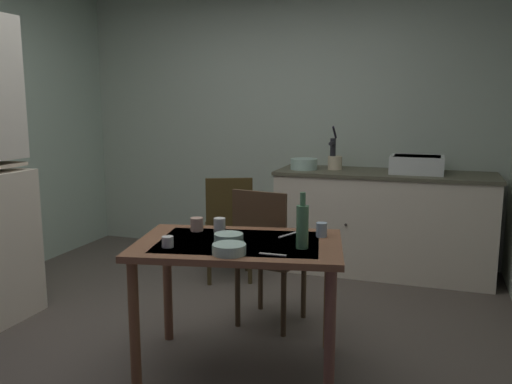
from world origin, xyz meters
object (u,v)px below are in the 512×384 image
mixing_bowl_counter (304,164)px  mug_tall (220,225)px  chair_far_side (267,254)px  sink_basin (417,164)px  dining_table (239,259)px  glass_bottle (302,225)px  chair_by_counter (229,225)px  serving_bowl_wide (229,249)px  hand_pump (333,151)px

mixing_bowl_counter → mug_tall: 1.81m
chair_far_side → mug_tall: chair_far_side is taller
mixing_bowl_counter → mug_tall: (-0.08, -1.80, -0.17)m
sink_basin → mug_tall: bearing=-119.7°
mixing_bowl_counter → dining_table: bearing=-86.7°
chair_far_side → mixing_bowl_counter: bearing=93.7°
mixing_bowl_counter → chair_far_side: bearing=-86.3°
mug_tall → glass_bottle: (0.55, -0.19, 0.08)m
sink_basin → chair_far_side: size_ratio=0.47×
sink_basin → mug_tall: size_ratio=5.34×
sink_basin → dining_table: size_ratio=0.35×
chair_by_counter → glass_bottle: (0.97, -1.39, 0.38)m
dining_table → serving_bowl_wide: (0.04, -0.24, 0.13)m
sink_basin → chair_by_counter: size_ratio=0.49×
hand_pump → dining_table: (-0.13, -2.07, -0.43)m
hand_pump → sink_basin: bearing=-3.5°
sink_basin → glass_bottle: bearing=-103.7°
chair_by_counter → mug_tall: chair_by_counter is taller
hand_pump → dining_table: hand_pump is taller
sink_basin → dining_table: (-0.86, -2.02, -0.34)m
mixing_bowl_counter → chair_by_counter: bearing=-129.3°
hand_pump → mixing_bowl_counter: bearing=-158.5°
sink_basin → chair_by_counter: 1.68m
mug_tall → chair_far_side: bearing=68.2°
sink_basin → serving_bowl_wide: sink_basin is taller
sink_basin → dining_table: 2.23m
dining_table → mixing_bowl_counter: bearing=93.3°
mug_tall → sink_basin: bearing=60.3°
serving_bowl_wide → glass_bottle: 0.41m
hand_pump → serving_bowl_wide: 2.33m
mixing_bowl_counter → dining_table: 2.00m
serving_bowl_wide → mug_tall: size_ratio=2.11×
sink_basin → mixing_bowl_counter: bearing=-177.1°
mixing_bowl_counter → sink_basin: bearing=2.9°
sink_basin → glass_bottle: (-0.50, -2.04, -0.12)m
chair_far_side → glass_bottle: 0.80m
mixing_bowl_counter → chair_far_side: mixing_bowl_counter is taller
hand_pump → dining_table: size_ratio=0.31×
hand_pump → mixing_bowl_counter: 0.29m
hand_pump → chair_far_side: (-0.15, -1.48, -0.57)m
dining_table → mug_tall: bearing=136.5°
chair_far_side → chair_by_counter: 0.97m
hand_pump → glass_bottle: hand_pump is taller
mixing_bowl_counter → hand_pump: bearing=21.5°
dining_table → glass_bottle: bearing=-2.3°
glass_bottle → chair_far_side: bearing=122.6°
serving_bowl_wide → mug_tall: (-0.23, 0.42, 0.01)m
sink_basin → serving_bowl_wide: size_ratio=2.54×
dining_table → serving_bowl_wide: 0.28m
serving_bowl_wide → chair_by_counter: bearing=111.8°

